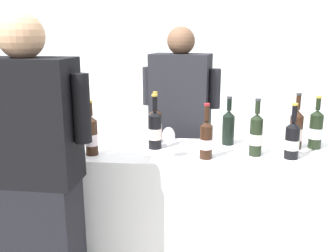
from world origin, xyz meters
The scene contains 15 objects.
wall_back centered at (0.00, 2.60, 1.40)m, with size 8.00×0.10×2.80m, color silver.
counter centered at (0.00, 0.00, 0.47)m, with size 2.48×0.52×0.94m, color white.
wine_bottle_0 centered at (0.44, -0.05, 1.07)m, with size 0.07×0.07×0.33m.
wine_bottle_2 centered at (0.30, 0.16, 1.06)m, with size 0.08×0.08×0.31m.
wine_bottle_3 centered at (-0.16, 0.15, 1.05)m, with size 0.08×0.08×0.33m.
wine_bottle_4 centered at (0.64, -0.09, 1.05)m, with size 0.08×0.08×0.32m.
wine_bottle_5 centered at (-0.50, -0.13, 1.06)m, with size 0.08×0.08×0.32m.
wine_bottle_6 centered at (0.16, -0.13, 1.05)m, with size 0.07×0.07×0.32m.
wine_bottle_7 centered at (-0.15, 0.03, 1.06)m, with size 0.08×0.08×0.34m.
wine_bottle_8 centered at (0.83, 0.12, 1.06)m, with size 0.08×0.08×0.33m.
wine_bottle_9 centered at (0.70, 0.10, 1.06)m, with size 0.08×0.08×0.34m.
wine_glass centered at (-0.05, -0.14, 1.06)m, with size 0.08×0.08×0.18m.
ice_bucket centered at (-0.85, 0.03, 1.04)m, with size 0.25×0.25×0.19m.
person_server centered at (-0.03, 0.55, 0.82)m, with size 0.57×0.31×1.68m.
person_guest centered at (-0.68, -0.52, 0.84)m, with size 0.60×0.26×1.72m.
Camera 1 is at (0.14, -2.15, 1.63)m, focal length 39.90 mm.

